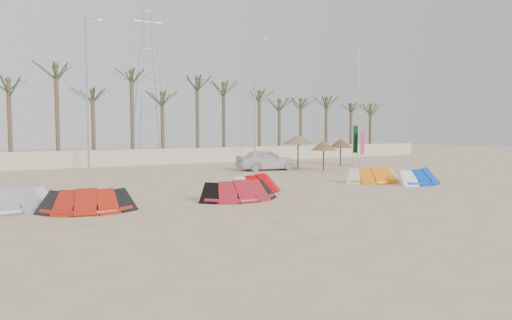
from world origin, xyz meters
TOP-DOWN VIEW (x-y plane):
  - ground at (0.00, 0.00)m, footprint 120.00×120.00m
  - boundary_wall at (0.00, 22.00)m, footprint 60.00×0.30m
  - palm_line at (0.67, 23.50)m, footprint 52.00×4.00m
  - lamp_b at (-5.96, 20.00)m, footprint 1.25×0.14m
  - lamp_c at (8.04, 20.00)m, footprint 1.25×0.14m
  - lamp_d at (20.04, 20.00)m, footprint 1.25×0.14m
  - pylon at (1.00, 28.00)m, footprint 3.00×3.00m
  - kite_grey at (-11.81, 3.85)m, footprint 3.65×1.93m
  - kite_red_left at (-9.24, 2.25)m, footprint 3.48×2.19m
  - kite_red_mid at (-3.32, 1.94)m, footprint 3.32×1.60m
  - kite_red_right at (-1.39, 3.70)m, footprint 3.36×2.39m
  - kite_orange at (6.02, 3.69)m, footprint 3.44×2.09m
  - kite_blue at (7.85, 2.23)m, footprint 3.83×2.46m
  - parasol_left at (7.65, 12.94)m, footprint 2.48×2.48m
  - parasol_mid at (8.20, 10.60)m, footprint 1.89×1.89m
  - parasol_right at (12.26, 13.52)m, footprint 1.97×1.97m
  - flag_pink at (13.62, 12.52)m, footprint 0.45×0.04m
  - flag_green at (13.37, 13.12)m, footprint 0.45×0.12m
  - car at (4.85, 12.85)m, footprint 4.55×2.31m

SIDE VIEW (x-z plane):
  - ground at x=0.00m, z-range 0.00..0.00m
  - pylon at x=1.00m, z-range -7.00..7.00m
  - kite_red_right at x=-1.39m, z-range -0.03..0.87m
  - kite_orange at x=6.02m, z-range -0.03..0.87m
  - kite_red_left at x=-9.24m, z-range -0.03..0.87m
  - kite_red_mid at x=-3.32m, z-range -0.03..0.87m
  - kite_blue at x=7.85m, z-range -0.03..0.87m
  - kite_grey at x=-11.81m, z-range -0.03..0.87m
  - boundary_wall at x=0.00m, z-range 0.00..1.30m
  - car at x=4.85m, z-range 0.00..1.49m
  - flag_pink at x=13.62m, z-range 0.27..3.23m
  - parasol_mid at x=8.20m, z-range 0.71..2.85m
  - parasol_right at x=12.26m, z-range 0.72..2.87m
  - flag_green at x=13.37m, z-range 0.32..3.72m
  - parasol_left at x=7.65m, z-range 0.91..3.43m
  - lamp_b at x=-5.96m, z-range 0.27..11.27m
  - lamp_c at x=8.04m, z-range 0.27..11.27m
  - lamp_d at x=20.04m, z-range 0.27..11.27m
  - palm_line at x=0.67m, z-range 2.59..10.29m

